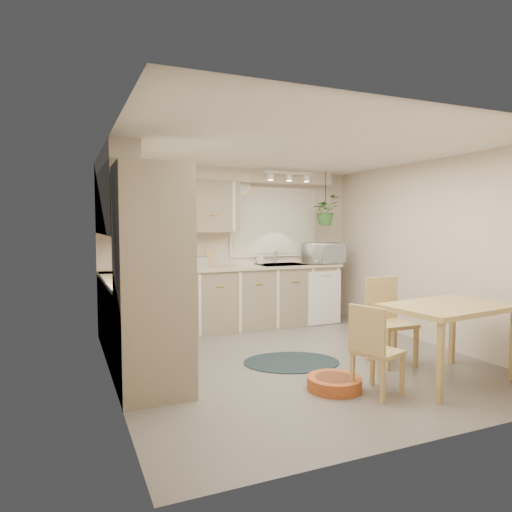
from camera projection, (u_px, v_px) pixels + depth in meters
The scene contains 35 objects.
floor at pixel (296, 361), 5.23m from camera, with size 4.20×4.20×0.00m, color slate.
ceiling at pixel (297, 149), 5.06m from camera, with size 4.20×4.20×0.00m, color silver.
wall_back at pixel (232, 248), 7.07m from camera, with size 4.00×0.04×2.40m, color beige.
wall_front at pixel (437, 276), 3.22m from camera, with size 4.00×0.04×2.40m, color beige.
wall_left at pixel (111, 263), 4.36m from camera, with size 0.04×4.20×2.40m, color beige.
wall_right at pixel (432, 253), 5.93m from camera, with size 0.04×4.20×2.40m, color beige.
base_cab_left at pixel (132, 320), 5.33m from camera, with size 0.60×1.85×0.90m, color gray.
base_cab_back at pixel (227, 300), 6.77m from camera, with size 3.60×0.60×0.90m, color gray.
counter_left at pixel (132, 280), 5.31m from camera, with size 0.64×1.89×0.04m, color beige.
counter_back at pixel (227, 268), 6.73m from camera, with size 3.64×0.64×0.04m, color beige.
oven_stack at pixel (153, 281), 4.16m from camera, with size 0.65×0.65×2.10m, color gray.
wall_oven_face at pixel (187, 279), 4.28m from camera, with size 0.02×0.56×0.58m, color silver.
upper_cab_left at pixel (117, 202), 5.30m from camera, with size 0.35×2.00×0.75m, color gray.
upper_cab_back at pixel (170, 206), 6.48m from camera, with size 2.00×0.35×0.75m, color gray.
soffit_left at pixel (114, 161), 5.26m from camera, with size 0.30×2.00×0.20m, color beige.
soffit_back at pixel (223, 175), 6.78m from camera, with size 3.60×0.30×0.20m, color beige.
cooktop at pixel (141, 284), 4.78m from camera, with size 0.52×0.58×0.02m, color silver.
range_hood at pixel (138, 240), 4.74m from camera, with size 0.40×0.60×0.14m, color silver.
window_blinds at pixel (274, 222), 7.29m from camera, with size 1.40×0.02×1.00m, color silver.
window_frame at pixel (274, 222), 7.30m from camera, with size 1.50×0.02×1.10m, color silver.
sink at pixel (281, 267), 7.09m from camera, with size 0.70×0.48×0.10m, color #B5B7BD.
dishwasher_front at pixel (325, 298), 7.07m from camera, with size 0.58×0.01×0.83m, color silver.
track_light_bar at pixel (289, 173), 6.76m from camera, with size 0.80×0.04×0.04m, color silver.
wall_clock at pixel (242, 185), 7.03m from camera, with size 0.30×0.30×0.03m, color #DFBC4E.
dining_table at pixel (447, 342), 4.56m from camera, with size 1.22×0.82×0.77m, color tan.
chair_left at pixel (378, 349), 4.20m from camera, with size 0.39×0.39×0.84m, color tan.
chair_back at pixel (392, 322), 5.10m from camera, with size 0.45×0.45×0.96m, color tan.
braided_rug at pixel (291, 362), 5.17m from camera, with size 1.09×0.82×0.01m, color black.
pet_bed at pixel (334, 383), 4.33m from camera, with size 0.52×0.52×0.12m, color #BC6125.
microwave at pixel (324, 251), 7.26m from camera, with size 0.59×0.33×0.40m, color silver.
soap_bottle at pixel (260, 262), 7.11m from camera, with size 0.09×0.19×0.09m, color silver.
hanging_plant at pixel (325, 214), 7.23m from camera, with size 0.42×0.47×0.37m, color #326C2B.
coffee_maker at pixel (160, 258), 6.34m from camera, with size 0.18×0.22×0.33m, color black.
toaster at pixel (198, 262), 6.58m from camera, with size 0.26×0.15×0.16m, color #B5B7BD.
knife_block at pixel (210, 259), 6.68m from camera, with size 0.11×0.11×0.24m, color tan.
Camera 1 is at (-2.43, -4.54, 1.57)m, focal length 32.00 mm.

